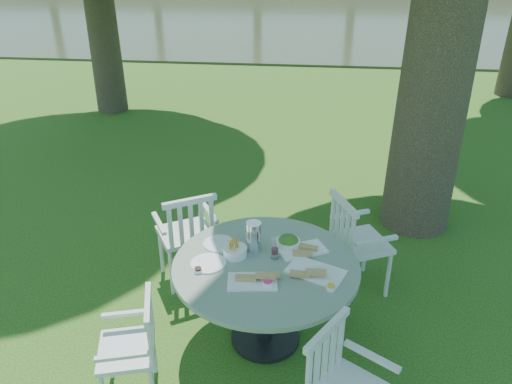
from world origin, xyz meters
TOP-DOWN VIEW (x-y plane):
  - ground at (0.00, 0.00)m, footprint 140.00×140.00m
  - table at (0.19, -0.78)m, footprint 1.42×1.42m
  - chair_ne at (0.89, -0.03)m, footprint 0.61×0.62m
  - chair_nw at (-0.58, -0.11)m, footprint 0.64×0.63m
  - chair_sw at (-0.63, -1.42)m, footprint 0.48×0.50m
  - chair_se at (0.72, -1.66)m, footprint 0.61×0.62m
  - tableware at (0.15, -0.68)m, footprint 1.18×0.74m
  - river at (0.00, 23.00)m, footprint 100.00×28.00m

SIDE VIEW (x-z plane):
  - ground at x=0.00m, z-range 0.00..0.00m
  - river at x=0.00m, z-range -0.06..0.06m
  - chair_sw at x=-0.63m, z-range 0.07..0.89m
  - chair_se at x=0.72m, z-range 0.08..0.99m
  - chair_ne at x=0.89m, z-range 0.08..1.03m
  - chair_nw at x=-0.58m, z-range 0.08..1.04m
  - table at x=0.19m, z-range 0.23..0.98m
  - tableware at x=0.15m, z-range 0.68..0.92m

